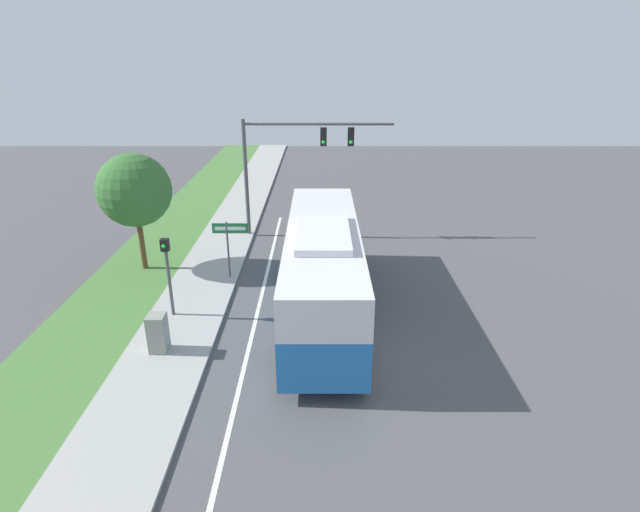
% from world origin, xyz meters
% --- Properties ---
extents(ground_plane, '(80.00, 80.00, 0.00)m').
position_xyz_m(ground_plane, '(0.00, 0.00, 0.00)').
color(ground_plane, '#4C4C4F').
extents(sidewalk, '(2.80, 80.00, 0.12)m').
position_xyz_m(sidewalk, '(-6.20, 0.00, 0.06)').
color(sidewalk, '#9E9E99').
rests_on(sidewalk, ground_plane).
extents(grass_verge, '(3.60, 80.00, 0.10)m').
position_xyz_m(grass_verge, '(-9.40, 0.00, 0.05)').
color(grass_verge, '#477538').
rests_on(grass_verge, ground_plane).
extents(lane_divider_near, '(0.14, 30.00, 0.01)m').
position_xyz_m(lane_divider_near, '(-3.60, 0.00, 0.00)').
color(lane_divider_near, silver).
rests_on(lane_divider_near, ground_plane).
extents(bus, '(2.76, 11.28, 3.55)m').
position_xyz_m(bus, '(-1.12, 3.38, 1.96)').
color(bus, '#236BB7').
rests_on(bus, ground_plane).
extents(signal_gantry, '(7.59, 0.41, 6.11)m').
position_xyz_m(signal_gantry, '(-2.64, 11.86, 4.45)').
color(signal_gantry, '#4C4C51').
rests_on(signal_gantry, ground_plane).
extents(pedestrian_signal, '(0.28, 0.34, 3.09)m').
position_xyz_m(pedestrian_signal, '(-6.67, 2.83, 2.10)').
color(pedestrian_signal, '#4C4C51').
rests_on(pedestrian_signal, ground_plane).
extents(street_sign, '(1.51, 0.08, 2.60)m').
position_xyz_m(street_sign, '(-5.04, 6.19, 1.88)').
color(street_sign, '#4C4C51').
rests_on(street_sign, ground_plane).
extents(utility_cabinet, '(0.56, 0.59, 1.28)m').
position_xyz_m(utility_cabinet, '(-6.45, 0.42, 0.76)').
color(utility_cabinet, gray).
rests_on(utility_cabinet, sidewalk).
extents(roadside_tree, '(3.13, 3.13, 5.16)m').
position_xyz_m(roadside_tree, '(-9.14, 7.22, 3.68)').
color(roadside_tree, brown).
rests_on(roadside_tree, grass_verge).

